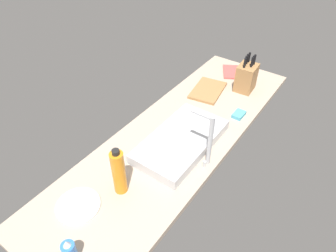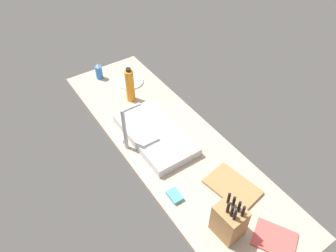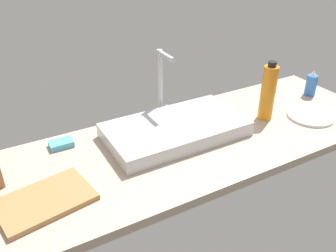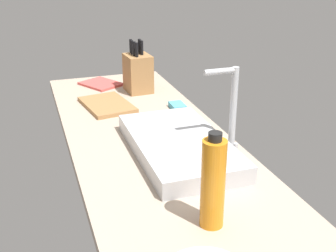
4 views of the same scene
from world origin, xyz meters
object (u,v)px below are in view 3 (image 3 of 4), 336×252
sink_basin (176,129)px  soap_bottle (311,84)px  faucet (161,80)px  water_bottle (269,93)px  dish_sponge (61,144)px  cutting_board (45,200)px  dinner_plate (310,116)px

sink_basin → soap_bottle: (79.42, 1.23, 2.72)cm
faucet → water_bottle: bearing=-32.0°
soap_bottle → dish_sponge: bearing=173.6°
water_bottle → cutting_board: bearing=-175.4°
faucet → soap_bottle: bearing=-12.3°
soap_bottle → dinner_plate: bearing=-136.8°
sink_basin → faucet: faucet is taller
sink_basin → cutting_board: bearing=-165.3°
dish_sponge → faucet: bearing=3.6°
sink_basin → cutting_board: sink_basin is taller
soap_bottle → dinner_plate: size_ratio=0.65×
cutting_board → water_bottle: 99.56cm
dish_sponge → soap_bottle: bearing=-6.4°
dinner_plate → dish_sponge: dish_sponge is taller
faucet → cutting_board: bearing=-151.2°
water_bottle → dish_sponge: bearing=165.8°
sink_basin → cutting_board: size_ratio=1.98×
soap_bottle → dinner_plate: soap_bottle is taller
water_bottle → dinner_plate: bearing=-25.7°
faucet → cutting_board: size_ratio=1.07×
soap_bottle → water_bottle: size_ratio=0.50×
faucet → cutting_board: faucet is taller
sink_basin → faucet: size_ratio=1.84×
water_bottle → dish_sponge: 89.02cm
faucet → water_bottle: size_ratio=1.16×
sink_basin → soap_bottle: soap_bottle is taller
sink_basin → water_bottle: (42.54, -6.72, 9.50)cm
sink_basin → dish_sponge: (-43.07, 14.93, -1.83)cm
sink_basin → soap_bottle: size_ratio=4.25×
cutting_board → sink_basin: bearing=14.7°
faucet → dish_sponge: faucet is taller
cutting_board → soap_bottle: (135.43, 15.96, 4.85)cm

